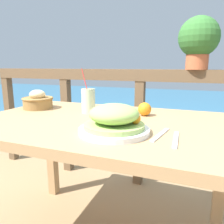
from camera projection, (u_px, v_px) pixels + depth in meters
patio_table at (104, 138)px, 1.07m from camera, size 1.27×0.80×0.72m
railing_fence at (140, 106)px, 1.73m from camera, size 2.80×0.08×0.95m
sea_backdrop at (171, 109)px, 4.12m from camera, size 12.00×4.00×0.34m
salad_plate at (114, 121)px, 0.85m from camera, size 0.28×0.28×0.12m
drink_glass at (88, 101)px, 1.21m from camera, size 0.08×0.08×0.24m
bread_basket at (38, 101)px, 1.34m from camera, size 0.19×0.19×0.12m
potted_plant at (199, 40)px, 1.49m from camera, size 0.28×0.28×0.36m
fork at (160, 135)px, 0.83m from camera, size 0.05×0.18×0.00m
knife at (176, 139)px, 0.77m from camera, size 0.02×0.18×0.00m
orange_near_basket at (145, 109)px, 1.15m from camera, size 0.07×0.07×0.07m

